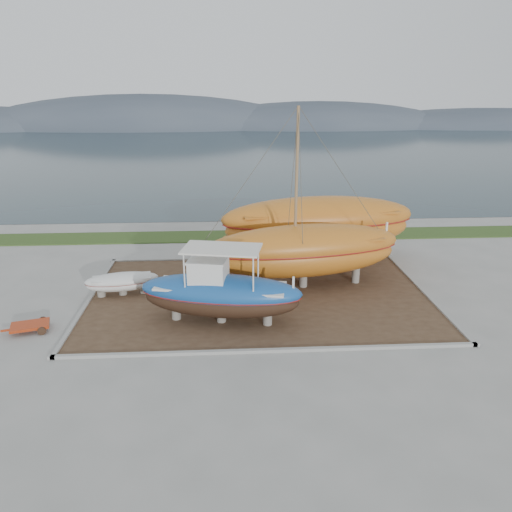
{
  "coord_description": "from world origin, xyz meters",
  "views": [
    {
      "loc": [
        -1.68,
        -21.01,
        10.84
      ],
      "look_at": [
        -0.18,
        4.0,
        2.31
      ],
      "focal_mm": 35.0,
      "sensor_mm": 36.0,
      "label": 1
    }
  ],
  "objects_px": {
    "orange_sailboat": "(306,201)",
    "red_trailer": "(30,328)",
    "blue_caique": "(221,286)",
    "white_dinghy": "(122,284)",
    "orange_bare_hull": "(318,230)"
  },
  "relations": [
    {
      "from": "white_dinghy",
      "to": "orange_bare_hull",
      "type": "distance_m",
      "value": 12.7
    },
    {
      "from": "white_dinghy",
      "to": "red_trailer",
      "type": "height_order",
      "value": "white_dinghy"
    },
    {
      "from": "orange_sailboat",
      "to": "red_trailer",
      "type": "distance_m",
      "value": 15.06
    },
    {
      "from": "white_dinghy",
      "to": "red_trailer",
      "type": "bearing_deg",
      "value": -141.49
    },
    {
      "from": "orange_sailboat",
      "to": "red_trailer",
      "type": "xyz_separation_m",
      "value": [
        -13.52,
        -4.57,
        -4.82
      ]
    },
    {
      "from": "orange_sailboat",
      "to": "white_dinghy",
      "type": "bearing_deg",
      "value": 174.57
    },
    {
      "from": "orange_sailboat",
      "to": "orange_bare_hull",
      "type": "relative_size",
      "value": 0.88
    },
    {
      "from": "blue_caique",
      "to": "orange_sailboat",
      "type": "height_order",
      "value": "orange_sailboat"
    },
    {
      "from": "white_dinghy",
      "to": "orange_bare_hull",
      "type": "height_order",
      "value": "orange_bare_hull"
    },
    {
      "from": "white_dinghy",
      "to": "orange_bare_hull",
      "type": "relative_size",
      "value": 0.31
    },
    {
      "from": "orange_sailboat",
      "to": "red_trailer",
      "type": "bearing_deg",
      "value": -169.8
    },
    {
      "from": "blue_caique",
      "to": "orange_sailboat",
      "type": "distance_m",
      "value": 6.95
    },
    {
      "from": "blue_caique",
      "to": "red_trailer",
      "type": "relative_size",
      "value": 3.08
    },
    {
      "from": "blue_caique",
      "to": "orange_bare_hull",
      "type": "relative_size",
      "value": 0.62
    },
    {
      "from": "red_trailer",
      "to": "blue_caique",
      "type": "bearing_deg",
      "value": -13.59
    }
  ]
}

